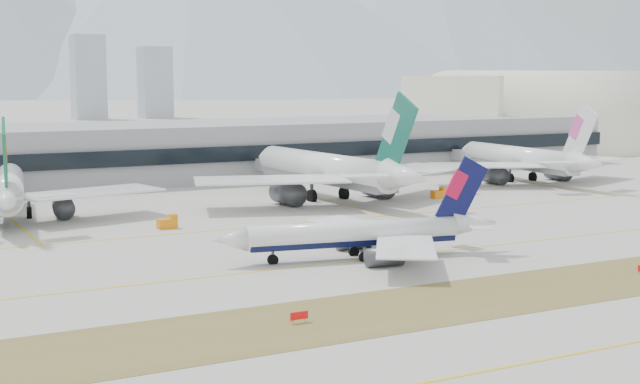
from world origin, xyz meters
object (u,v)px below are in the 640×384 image
widebody_cathay (331,171)px  taxiing_airliner (364,234)px  widebody_eva (9,191)px  hangar (544,151)px  widebody_china_air (524,160)px  terminal (162,151)px

widebody_cathay → taxiing_airliner: bearing=152.3°
widebody_eva → widebody_cathay: size_ratio=0.84×
widebody_cathay → hangar: bearing=-62.8°
taxiing_airliner → widebody_eva: bearing=-46.4°
taxiing_airliner → widebody_china_air: widebody_china_air is taller
terminal → widebody_eva: bearing=-131.6°
widebody_eva → widebody_china_air: (131.14, 2.62, 0.15)m
widebody_china_air → hangar: hangar is taller
terminal → hangar: hangar is taller
hangar → taxiing_airliner: bearing=-139.2°
widebody_eva → widebody_cathay: bearing=-85.2°
widebody_china_air → hangar: bearing=-41.7°
widebody_eva → terminal: 73.17m
widebody_eva → hangar: size_ratio=0.65×
widebody_eva → widebody_cathay: widebody_cathay is taller
widebody_cathay → widebody_china_air: bearing=-86.3°
taxiing_airliner → widebody_cathay: (26.25, 58.77, 2.95)m
widebody_cathay → widebody_china_air: size_ratio=1.15×
widebody_eva → terminal: bearing=-32.3°
widebody_cathay → widebody_china_air: (62.80, 8.02, -0.88)m
widebody_eva → taxiing_airliner: bearing=-137.4°
widebody_china_air → widebody_eva: bearing=94.4°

